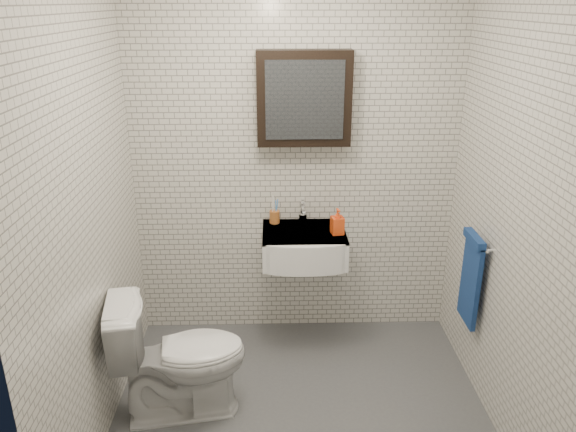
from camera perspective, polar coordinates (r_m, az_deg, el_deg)
The scene contains 9 objects.
ground at distance 3.51m, azimuth 1.36°, elevation -19.47°, with size 2.20×2.00×0.01m, color #4E5056.
room_shell at distance 2.79m, azimuth 1.61°, elevation 4.01°, with size 2.22×2.02×2.51m.
washbasin at distance 3.73m, azimuth 1.66°, elevation -3.12°, with size 0.55×0.50×0.20m.
faucet at distance 3.85m, azimuth 1.52°, elevation 0.27°, with size 0.06×0.20×0.15m.
mirror_cabinet at distance 3.64m, azimuth 1.64°, elevation 11.84°, with size 0.60×0.15×0.60m.
towel_rail at distance 3.60m, azimuth 18.12°, elevation -5.76°, with size 0.09×0.30×0.58m.
toothbrush_cup at distance 3.85m, azimuth -1.37°, elevation -0.02°, with size 0.07×0.07×0.19m.
soap_bottle at distance 3.67m, azimuth 5.04°, elevation -0.55°, with size 0.08×0.08×0.17m, color orange.
toilet at distance 3.37m, azimuth -10.93°, elevation -13.77°, with size 0.43×0.75×0.76m, color white.
Camera 1 is at (-0.15, -2.66, 2.29)m, focal length 35.00 mm.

